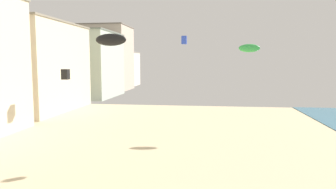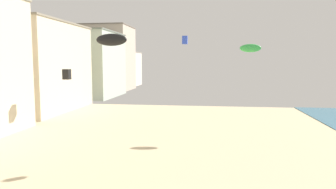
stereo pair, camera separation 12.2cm
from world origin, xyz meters
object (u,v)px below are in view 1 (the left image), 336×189
(kite_blue_box, at_px, (184,40))
(kite_black_parafoil, at_px, (111,40))
(kite_black_box, at_px, (65,74))
(kite_green_parafoil, at_px, (249,48))

(kite_blue_box, bearing_deg, kite_black_parafoil, -139.65)
(kite_black_parafoil, xyz_separation_m, kite_blue_box, (5.85, 4.97, 0.27))
(kite_black_box, height_order, kite_blue_box, kite_blue_box)
(kite_black_parafoil, bearing_deg, kite_green_parafoil, 46.90)
(kite_black_box, bearing_deg, kite_blue_box, -26.22)
(kite_green_parafoil, bearing_deg, kite_black_parafoil, -133.10)
(kite_black_box, relative_size, kite_blue_box, 1.71)
(kite_blue_box, bearing_deg, kite_green_parafoil, 51.14)
(kite_black_box, xyz_separation_m, kite_blue_box, (16.34, -8.05, 3.76))
(kite_green_parafoil, relative_size, kite_black_parafoil, 0.98)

